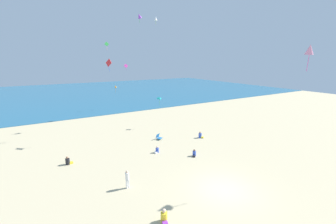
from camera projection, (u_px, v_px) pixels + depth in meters
name	position (u px, v px, depth m)	size (l,w,h in m)	color
ground_plane	(158.00, 145.00, 24.24)	(120.00, 120.00, 0.00)	#C6B58C
ocean_water	(81.00, 93.00, 63.16)	(120.00, 60.00, 0.05)	#236084
beach_chair_far_right	(159.00, 137.00, 26.00)	(0.79, 0.82, 0.66)	#2370B2
person_0	(200.00, 135.00, 26.54)	(0.65, 0.67, 0.77)	blue
person_1	(157.00, 150.00, 22.27)	(0.60, 0.46, 0.67)	blue
person_2	(164.00, 217.00, 12.68)	(0.53, 0.72, 0.81)	yellow
person_3	(68.00, 161.00, 19.74)	(0.65, 0.42, 0.77)	black
person_4	(127.00, 178.00, 15.95)	(0.34, 0.34, 1.39)	white
person_5	(194.00, 154.00, 21.46)	(0.58, 0.59, 0.68)	blue
kite_magenta	(126.00, 66.00, 40.91)	(0.83, 0.29, 1.23)	#DB3DA8
kite_teal	(159.00, 98.00, 30.12)	(0.62, 0.48, 1.26)	#1EADAD
kite_white	(156.00, 19.00, 35.65)	(0.61, 0.63, 1.19)	white
kite_green	(107.00, 44.00, 26.43)	(0.56, 0.14, 1.03)	green
kite_red	(109.00, 63.00, 24.46)	(0.44, 0.84, 1.39)	red
kite_purple	(139.00, 16.00, 30.06)	(0.90, 0.84, 1.29)	purple
kite_orange	(115.00, 86.00, 41.54)	(0.58, 0.51, 1.46)	orange
kite_pink	(310.00, 50.00, 15.17)	(0.82, 0.85, 1.85)	pink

